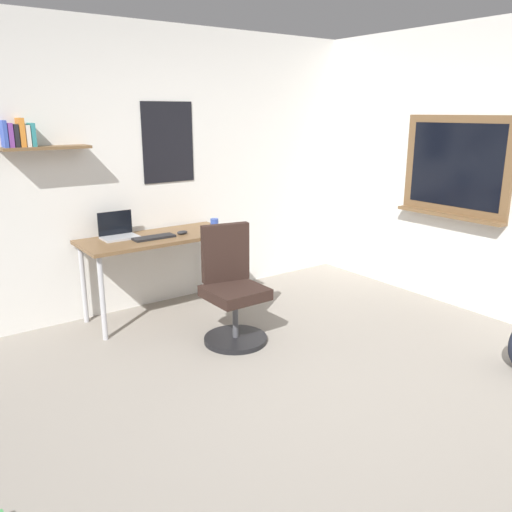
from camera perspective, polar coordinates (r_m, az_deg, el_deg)
ground_plane at (r=3.45m, az=6.14°, el=-16.69°), size 5.20×5.20×0.00m
wall_back at (r=5.02m, az=-12.74°, el=9.08°), size 5.00×0.30×2.60m
desk at (r=4.80m, az=-10.63°, el=1.20°), size 1.37×0.59×0.75m
office_chair at (r=4.27m, az=-2.62°, el=-3.98°), size 0.52×0.53×0.95m
laptop at (r=4.77m, az=-14.80°, el=2.58°), size 0.31×0.21×0.23m
keyboard at (r=4.68m, az=-11.05°, el=2.00°), size 0.37×0.13×0.02m
computer_mouse at (r=4.80m, az=-8.04°, el=2.56°), size 0.10×0.06×0.03m
coffee_mug at (r=5.02m, az=-4.55°, el=3.57°), size 0.08×0.08×0.09m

